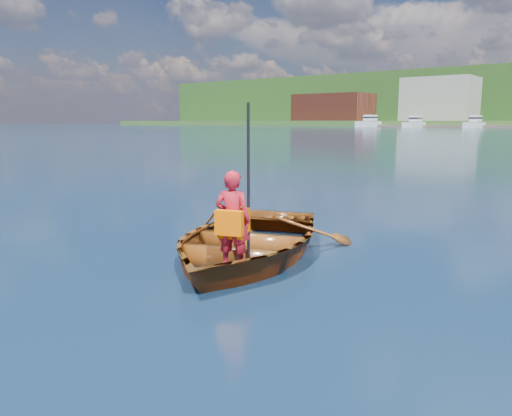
{
  "coord_description": "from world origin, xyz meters",
  "views": [
    {
      "loc": [
        5.05,
        -6.21,
        1.89
      ],
      "look_at": [
        0.94,
        -0.9,
        0.72
      ],
      "focal_mm": 35.0,
      "sensor_mm": 36.0,
      "label": 1
    }
  ],
  "objects": [
    {
      "name": "child_paddler",
      "position": [
        1.21,
        -1.69,
        0.71
      ],
      "size": [
        0.52,
        0.43,
        2.01
      ],
      "color": "red",
      "rests_on": "ground"
    },
    {
      "name": "rowboat",
      "position": [
        0.77,
        -0.9,
        0.24
      ],
      "size": [
        3.79,
        4.46,
        0.78
      ],
      "color": "brown",
      "rests_on": "ground"
    },
    {
      "name": "ground",
      "position": [
        0.0,
        0.0,
        0.0
      ],
      "size": [
        600.0,
        600.0,
        0.0
      ],
      "color": "#0E253F",
      "rests_on": "ground"
    }
  ]
}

